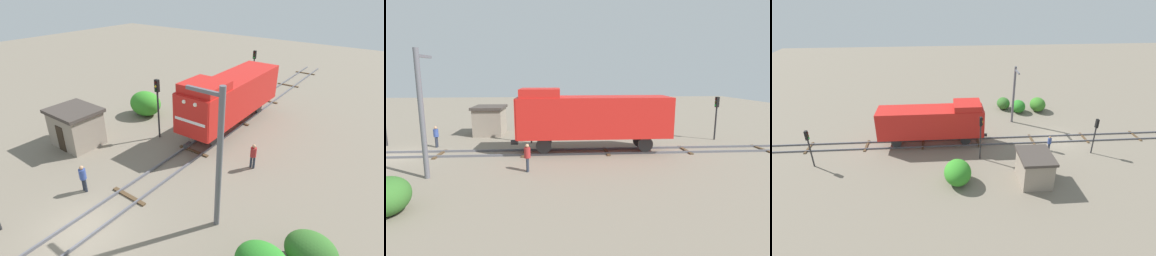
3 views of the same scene
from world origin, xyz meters
TOP-DOWN VIEW (x-y plane):
  - ground_plane at (0.00, 0.00)m, footprint 109.74×109.74m
  - railway_track at (0.00, -0.00)m, footprint 2.40×73.16m
  - locomotive at (0.00, 14.05)m, footprint 2.90×11.60m
  - traffic_signal_near at (-3.20, -2.35)m, footprint 0.32×0.34m
  - traffic_signal_mid at (-3.40, 9.35)m, footprint 0.32×0.34m
  - traffic_signal_far at (-3.60, 25.54)m, footprint 0.32×0.34m
  - worker_near_track at (-2.40, 1.94)m, footprint 0.38×0.38m
  - worker_by_signal at (4.20, 9.78)m, footprint 0.38×0.38m
  - catenary_mast at (4.93, 4.25)m, footprint 1.94×0.28m
  - relay_hut at (-7.50, 5.07)m, footprint 3.50×2.90m
  - bush_near at (-7.24, 11.83)m, footprint 2.94×2.40m
  - bush_mid at (8.31, -0.03)m, footprint 2.54×2.08m
  - bush_far at (8.08, 2.69)m, footprint 2.27×1.85m
  - bush_back at (9.42, 4.50)m, footprint 2.18×1.79m

SIDE VIEW (x-z plane):
  - ground_plane at x=0.00m, z-range 0.00..0.00m
  - railway_track at x=0.00m, z-range -0.01..0.15m
  - bush_back at x=9.42m, z-range 0.00..1.59m
  - bush_far at x=8.08m, z-range 0.00..1.65m
  - bush_mid at x=8.31m, z-range 0.00..1.85m
  - worker_near_track at x=-2.40m, z-range 0.15..1.85m
  - worker_by_signal at x=4.20m, z-range 0.15..1.85m
  - bush_near at x=-7.24m, z-range 0.00..2.13m
  - relay_hut at x=-7.50m, z-range 0.02..2.76m
  - traffic_signal_far at x=-3.60m, z-range 0.76..4.58m
  - traffic_signal_near at x=-3.20m, z-range 0.76..4.60m
  - locomotive at x=0.00m, z-range 0.47..5.07m
  - traffic_signal_mid at x=-3.40m, z-range 0.87..5.44m
  - catenary_mast at x=4.93m, z-range 0.24..7.39m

